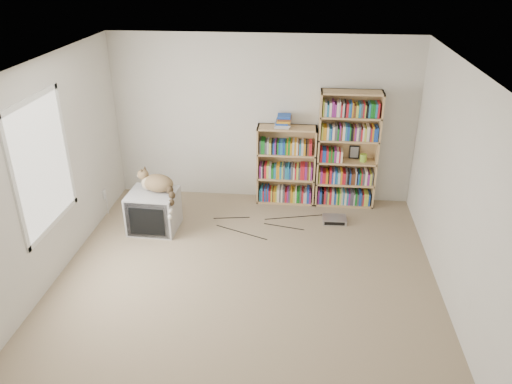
# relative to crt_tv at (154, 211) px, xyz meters

# --- Properties ---
(floor) EXTENTS (4.50, 5.00, 0.01)m
(floor) POSITION_rel_crt_tv_xyz_m (1.41, -1.31, -0.28)
(floor) COLOR tan
(floor) RESTS_ON ground
(wall_back) EXTENTS (4.50, 0.02, 2.50)m
(wall_back) POSITION_rel_crt_tv_xyz_m (1.41, 1.19, 0.97)
(wall_back) COLOR beige
(wall_back) RESTS_ON floor
(wall_front) EXTENTS (4.50, 0.02, 2.50)m
(wall_front) POSITION_rel_crt_tv_xyz_m (1.41, -3.81, 0.97)
(wall_front) COLOR beige
(wall_front) RESTS_ON floor
(wall_left) EXTENTS (0.02, 5.00, 2.50)m
(wall_left) POSITION_rel_crt_tv_xyz_m (-0.84, -1.31, 0.97)
(wall_left) COLOR beige
(wall_left) RESTS_ON floor
(wall_right) EXTENTS (0.02, 5.00, 2.50)m
(wall_right) POSITION_rel_crt_tv_xyz_m (3.66, -1.31, 0.97)
(wall_right) COLOR beige
(wall_right) RESTS_ON floor
(ceiling) EXTENTS (4.50, 5.00, 0.02)m
(ceiling) POSITION_rel_crt_tv_xyz_m (1.41, -1.31, 2.22)
(ceiling) COLOR white
(ceiling) RESTS_ON wall_back
(window) EXTENTS (0.02, 1.22, 1.52)m
(window) POSITION_rel_crt_tv_xyz_m (-0.83, -1.11, 1.12)
(window) COLOR white
(window) RESTS_ON wall_left
(crt_tv) EXTENTS (0.66, 0.61, 0.56)m
(crt_tv) POSITION_rel_crt_tv_xyz_m (0.00, 0.00, 0.00)
(crt_tv) COLOR #ADADB0
(crt_tv) RESTS_ON floor
(cat) EXTENTS (0.63, 0.58, 0.53)m
(cat) POSITION_rel_crt_tv_xyz_m (0.11, 0.01, 0.37)
(cat) COLOR #382317
(cat) RESTS_ON crt_tv
(bookcase_tall) EXTENTS (0.88, 0.30, 1.75)m
(bookcase_tall) POSITION_rel_crt_tv_xyz_m (2.67, 1.05, 0.56)
(bookcase_tall) COLOR tan
(bookcase_tall) RESTS_ON floor
(bookcase_short) EXTENTS (0.88, 0.30, 1.20)m
(bookcase_short) POSITION_rel_crt_tv_xyz_m (1.78, 1.05, 0.27)
(bookcase_short) COLOR tan
(bookcase_short) RESTS_ON floor
(book_stack) EXTENTS (0.21, 0.27, 0.18)m
(book_stack) POSITION_rel_crt_tv_xyz_m (1.72, 1.03, 1.02)
(book_stack) COLOR red
(book_stack) RESTS_ON bookcase_short
(green_mug) EXTENTS (0.10, 0.10, 0.11)m
(green_mug) POSITION_rel_crt_tv_xyz_m (2.91, 1.03, 0.49)
(green_mug) COLOR #90C438
(green_mug) RESTS_ON bookcase_tall
(framed_print) EXTENTS (0.15, 0.05, 0.20)m
(framed_print) POSITION_rel_crt_tv_xyz_m (2.78, 1.13, 0.54)
(framed_print) COLOR black
(framed_print) RESTS_ON bookcase_tall
(dvd_player) EXTENTS (0.34, 0.25, 0.08)m
(dvd_player) POSITION_rel_crt_tv_xyz_m (2.51, 0.42, -0.24)
(dvd_player) COLOR #A0A0A5
(dvd_player) RESTS_ON floor
(wall_outlet) EXTENTS (0.01, 0.08, 0.13)m
(wall_outlet) POSITION_rel_crt_tv_xyz_m (-0.83, 0.34, 0.04)
(wall_outlet) COLOR silver
(wall_outlet) RESTS_ON wall_left
(floor_cables) EXTENTS (1.20, 0.70, 0.01)m
(floor_cables) POSITION_rel_crt_tv_xyz_m (1.46, 0.24, -0.27)
(floor_cables) COLOR black
(floor_cables) RESTS_ON floor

